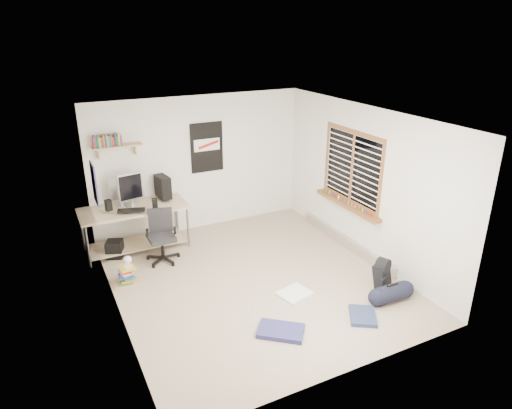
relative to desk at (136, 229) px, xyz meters
name	(u,v)px	position (x,y,z in m)	size (l,w,h in m)	color
floor	(254,280)	(1.35, -1.86, -0.37)	(4.00, 4.50, 0.01)	gray
ceiling	(253,117)	(1.35, -1.86, 2.14)	(4.00, 4.50, 0.01)	white
back_wall	(199,164)	(1.35, 0.40, 0.89)	(4.00, 0.01, 2.50)	silver
left_wall	(110,231)	(-0.66, -1.86, 0.89)	(0.01, 4.50, 2.50)	silver
right_wall	(365,184)	(3.35, -1.86, 0.89)	(0.01, 4.50, 2.50)	silver
desk	(136,229)	(0.00, 0.00, 0.00)	(1.78, 0.78, 0.81)	tan
monitor_left	(121,192)	(-0.15, 0.14, 0.65)	(0.38, 0.09, 0.41)	#A5A6AA
monitor_right	(131,191)	(0.00, 0.04, 0.69)	(0.43, 0.11, 0.48)	#949498
pc_tower	(163,187)	(0.57, 0.14, 0.64)	(0.18, 0.37, 0.39)	black
keyboard	(131,210)	(-0.08, -0.23, 0.46)	(0.44, 0.15, 0.02)	black
speaker_left	(108,205)	(-0.40, -0.06, 0.54)	(0.09, 0.09, 0.19)	black
speaker_right	(155,204)	(0.29, -0.33, 0.54)	(0.09, 0.09, 0.18)	black
office_chair	(161,234)	(0.28, -0.63, 0.12)	(0.57, 0.57, 0.87)	black
wall_shelf	(117,146)	(-0.10, 0.28, 1.42)	(0.80, 0.22, 0.24)	tan
poster_back_wall	(207,147)	(1.50, 0.37, 1.19)	(0.62, 0.03, 0.92)	black
poster_left_wall	(94,184)	(-0.64, -0.66, 1.14)	(0.02, 0.42, 0.60)	navy
window	(351,168)	(3.30, -1.56, 1.08)	(0.10, 1.50, 1.26)	brown
baseboard_heater	(346,242)	(3.30, -1.56, -0.28)	(0.08, 2.50, 0.18)	#B7B2A8
backpack	(382,275)	(2.96, -2.87, -0.16)	(0.26, 0.21, 0.35)	black
duffel_bag	(391,292)	(2.83, -3.24, -0.22)	(0.26, 0.26, 0.50)	black
tshirt	(295,294)	(1.70, -2.49, -0.34)	(0.44, 0.38, 0.04)	silver
jeans_a	(281,331)	(1.08, -3.17, -0.33)	(0.58, 0.37, 0.06)	navy
jeans_b	(363,316)	(2.22, -3.37, -0.34)	(0.45, 0.34, 0.06)	navy
book_stack	(127,273)	(-0.39, -1.06, -0.21)	(0.47, 0.39, 0.32)	brown
desk_lamp	(127,260)	(-0.37, -1.08, 0.02)	(0.12, 0.20, 0.20)	silver
subwoofer	(115,249)	(-0.40, -0.14, -0.22)	(0.26, 0.26, 0.29)	black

